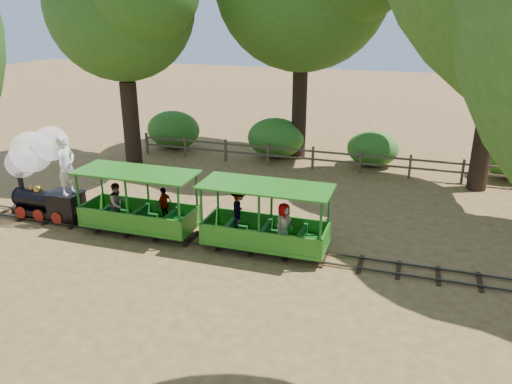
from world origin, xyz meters
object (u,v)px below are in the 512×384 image
(locomotive, at_px, (40,167))
(carriage_front, at_px, (137,209))
(carriage_rear, at_px, (261,223))
(fence, at_px, (336,158))

(locomotive, distance_m, carriage_front, 3.61)
(carriage_front, bearing_deg, locomotive, 178.48)
(carriage_front, distance_m, carriage_rear, 3.92)
(locomotive, distance_m, carriage_rear, 7.45)
(fence, bearing_deg, locomotive, -136.02)
(locomotive, relative_size, carriage_rear, 0.87)
(carriage_front, relative_size, fence, 0.20)
(carriage_rear, bearing_deg, carriage_front, -178.65)
(fence, bearing_deg, carriage_rear, -96.05)
(locomotive, relative_size, carriage_front, 0.87)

